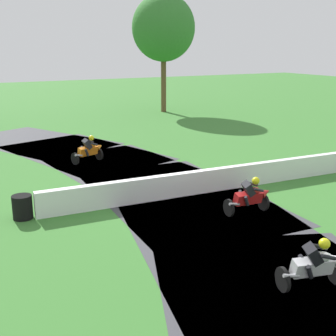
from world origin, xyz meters
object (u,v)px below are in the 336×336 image
object	(u,v)px
motorcycle_trailing_orange	(89,149)
tire_stack_mid_a	(22,207)
motorcycle_chase_red	(250,196)
motorcycle_lead_white	(316,264)

from	to	relation	value
motorcycle_trailing_orange	tire_stack_mid_a	world-z (taller)	motorcycle_trailing_orange
motorcycle_chase_red	motorcycle_trailing_orange	xyz separation A→B (m)	(-2.57, 9.29, 0.01)
motorcycle_chase_red	motorcycle_trailing_orange	size ratio (longest dim) A/B	0.99
motorcycle_lead_white	motorcycle_trailing_orange	size ratio (longest dim) A/B	0.99
motorcycle_lead_white	motorcycle_chase_red	xyz separation A→B (m)	(1.74, 4.63, -0.00)
motorcycle_trailing_orange	tire_stack_mid_a	xyz separation A→B (m)	(-4.35, -6.08, -0.25)
motorcycle_chase_red	motorcycle_lead_white	bearing A→B (deg)	-110.59
motorcycle_lead_white	tire_stack_mid_a	world-z (taller)	motorcycle_lead_white
motorcycle_chase_red	tire_stack_mid_a	bearing A→B (deg)	155.12
motorcycle_lead_white	motorcycle_trailing_orange	xyz separation A→B (m)	(-0.83, 13.92, 0.01)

